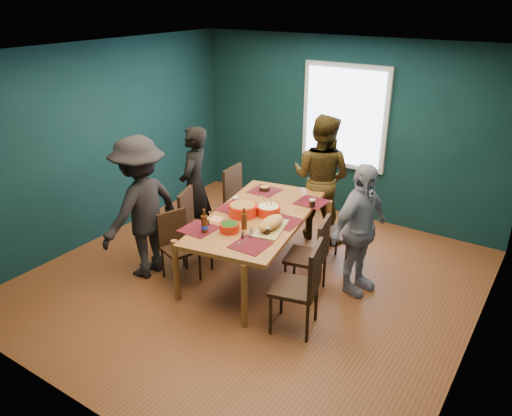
{
  "coord_description": "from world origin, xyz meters",
  "views": [
    {
      "loc": [
        2.94,
        -4.4,
        3.3
      ],
      "look_at": [
        -0.07,
        0.17,
        0.89
      ],
      "focal_mm": 35.0,
      "sensor_mm": 36.0,
      "label": 1
    }
  ],
  "objects_px": {
    "person_back": "(321,178)",
    "chair_left_far": "(239,197)",
    "person_near_left": "(141,208)",
    "bowl_herbs": "(229,227)",
    "cutting_board": "(271,224)",
    "person_right": "(359,230)",
    "dining_table": "(258,221)",
    "bowl_salad": "(243,209)",
    "bowl_dumpling": "(269,210)",
    "chair_left_mid": "(194,221)",
    "chair_left_near": "(177,241)",
    "chair_right_far": "(349,229)",
    "chair_right_mid": "(314,251)",
    "person_far_left": "(195,186)",
    "chair_right_near": "(304,281)"
  },
  "relations": [
    {
      "from": "person_right",
      "to": "cutting_board",
      "type": "bearing_deg",
      "value": 139.82
    },
    {
      "from": "chair_left_mid",
      "to": "bowl_salad",
      "type": "distance_m",
      "value": 0.79
    },
    {
      "from": "chair_left_near",
      "to": "person_near_left",
      "type": "distance_m",
      "value": 0.58
    },
    {
      "from": "chair_right_far",
      "to": "cutting_board",
      "type": "relative_size",
      "value": 1.32
    },
    {
      "from": "chair_left_far",
      "to": "bowl_herbs",
      "type": "relative_size",
      "value": 4.54
    },
    {
      "from": "person_near_left",
      "to": "bowl_dumpling",
      "type": "height_order",
      "value": "person_near_left"
    },
    {
      "from": "chair_left_mid",
      "to": "bowl_herbs",
      "type": "bearing_deg",
      "value": -44.08
    },
    {
      "from": "bowl_herbs",
      "to": "cutting_board",
      "type": "distance_m",
      "value": 0.47
    },
    {
      "from": "person_right",
      "to": "chair_right_mid",
      "type": "bearing_deg",
      "value": 146.74
    },
    {
      "from": "chair_left_mid",
      "to": "person_right",
      "type": "bearing_deg",
      "value": -6.1
    },
    {
      "from": "bowl_salad",
      "to": "bowl_herbs",
      "type": "height_order",
      "value": "bowl_salad"
    },
    {
      "from": "bowl_salad",
      "to": "chair_left_far",
      "type": "bearing_deg",
      "value": 127.37
    },
    {
      "from": "cutting_board",
      "to": "dining_table",
      "type": "bearing_deg",
      "value": 129.19
    },
    {
      "from": "chair_left_mid",
      "to": "person_near_left",
      "type": "distance_m",
      "value": 0.74
    },
    {
      "from": "chair_left_near",
      "to": "cutting_board",
      "type": "height_order",
      "value": "cutting_board"
    },
    {
      "from": "chair_left_far",
      "to": "person_near_left",
      "type": "bearing_deg",
      "value": -108.17
    },
    {
      "from": "person_back",
      "to": "cutting_board",
      "type": "relative_size",
      "value": 2.6
    },
    {
      "from": "person_far_left",
      "to": "bowl_dumpling",
      "type": "distance_m",
      "value": 1.34
    },
    {
      "from": "person_near_left",
      "to": "bowl_herbs",
      "type": "height_order",
      "value": "person_near_left"
    },
    {
      "from": "chair_left_far",
      "to": "bowl_dumpling",
      "type": "bearing_deg",
      "value": -41.84
    },
    {
      "from": "person_back",
      "to": "chair_left_far",
      "type": "bearing_deg",
      "value": 29.71
    },
    {
      "from": "bowl_salad",
      "to": "bowl_dumpling",
      "type": "relative_size",
      "value": 1.21
    },
    {
      "from": "chair_right_far",
      "to": "person_right",
      "type": "xyz_separation_m",
      "value": [
        0.31,
        -0.45,
        0.26
      ]
    },
    {
      "from": "chair_left_far",
      "to": "chair_right_mid",
      "type": "xyz_separation_m",
      "value": [
        1.6,
        -0.8,
        -0.03
      ]
    },
    {
      "from": "dining_table",
      "to": "chair_right_far",
      "type": "height_order",
      "value": "chair_right_far"
    },
    {
      "from": "person_right",
      "to": "cutting_board",
      "type": "height_order",
      "value": "person_right"
    },
    {
      "from": "person_right",
      "to": "bowl_salad",
      "type": "bearing_deg",
      "value": 123.07
    },
    {
      "from": "person_right",
      "to": "person_near_left",
      "type": "bearing_deg",
      "value": 129.04
    },
    {
      "from": "person_right",
      "to": "bowl_herbs",
      "type": "height_order",
      "value": "person_right"
    },
    {
      "from": "chair_left_near",
      "to": "person_right",
      "type": "xyz_separation_m",
      "value": [
        1.95,
        0.92,
        0.29
      ]
    },
    {
      "from": "chair_left_far",
      "to": "person_right",
      "type": "distance_m",
      "value": 2.05
    },
    {
      "from": "chair_left_near",
      "to": "person_far_left",
      "type": "height_order",
      "value": "person_far_left"
    },
    {
      "from": "chair_right_mid",
      "to": "person_right",
      "type": "bearing_deg",
      "value": 30.12
    },
    {
      "from": "chair_right_mid",
      "to": "cutting_board",
      "type": "distance_m",
      "value": 0.59
    },
    {
      "from": "dining_table",
      "to": "chair_left_mid",
      "type": "height_order",
      "value": "chair_left_mid"
    },
    {
      "from": "person_far_left",
      "to": "dining_table",
      "type": "bearing_deg",
      "value": 58.39
    },
    {
      "from": "chair_left_mid",
      "to": "bowl_dumpling",
      "type": "relative_size",
      "value": 3.49
    },
    {
      "from": "chair_left_far",
      "to": "cutting_board",
      "type": "xyz_separation_m",
      "value": [
        1.17,
        -1.03,
        0.29
      ]
    },
    {
      "from": "chair_left_near",
      "to": "person_right",
      "type": "relative_size",
      "value": 0.54
    },
    {
      "from": "person_back",
      "to": "bowl_salad",
      "type": "relative_size",
      "value": 5.28
    },
    {
      "from": "person_far_left",
      "to": "bowl_dumpling",
      "type": "height_order",
      "value": "person_far_left"
    },
    {
      "from": "chair_right_near",
      "to": "bowl_dumpling",
      "type": "distance_m",
      "value": 1.21
    },
    {
      "from": "bowl_salad",
      "to": "dining_table",
      "type": "bearing_deg",
      "value": 35.05
    },
    {
      "from": "chair_left_near",
      "to": "person_near_left",
      "type": "height_order",
      "value": "person_near_left"
    },
    {
      "from": "person_right",
      "to": "cutting_board",
      "type": "distance_m",
      "value": 1.01
    },
    {
      "from": "person_back",
      "to": "bowl_herbs",
      "type": "distance_m",
      "value": 1.93
    },
    {
      "from": "chair_right_mid",
      "to": "person_back",
      "type": "xyz_separation_m",
      "value": [
        -0.62,
        1.39,
        0.34
      ]
    },
    {
      "from": "chair_right_far",
      "to": "bowl_dumpling",
      "type": "xyz_separation_m",
      "value": [
        -0.75,
        -0.71,
        0.35
      ]
    },
    {
      "from": "chair_right_mid",
      "to": "bowl_salad",
      "type": "distance_m",
      "value": 0.98
    },
    {
      "from": "person_back",
      "to": "chair_left_near",
      "type": "bearing_deg",
      "value": 63.0
    }
  ]
}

